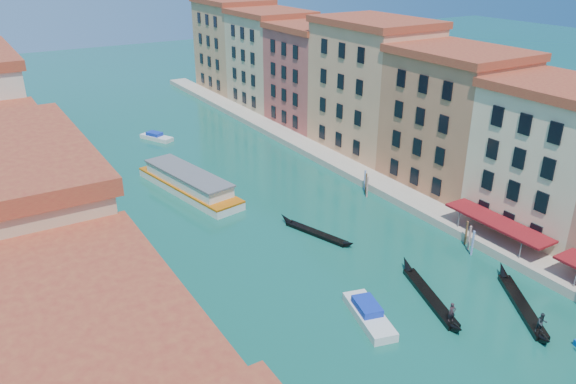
# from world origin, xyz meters

# --- Properties ---
(right_bank_palazzos) EXTENTS (12.80, 128.40, 21.00)m
(right_bank_palazzos) POSITION_xyz_m (30.00, 65.00, 9.75)
(right_bank_palazzos) COLOR #AB4D39
(right_bank_palazzos) RESTS_ON ground
(quay) EXTENTS (4.00, 140.00, 1.00)m
(quay) POSITION_xyz_m (22.00, 65.00, 0.50)
(quay) COLOR #AFA48D
(quay) RESTS_ON ground
(mooring_poles_right) EXTENTS (1.44, 54.24, 3.20)m
(mooring_poles_right) POSITION_xyz_m (19.10, 28.80, 1.30)
(mooring_poles_right) COLOR #4E351A
(mooring_poles_right) RESTS_ON ground
(vaporetto_far) EXTENTS (7.91, 19.97, 2.90)m
(vaporetto_far) POSITION_xyz_m (-1.11, 71.02, 1.31)
(vaporetto_far) COLOR silver
(vaporetto_far) RESTS_ON ground
(gondola_fore) EXTENTS (4.99, 12.42, 2.55)m
(gondola_fore) POSITION_xyz_m (8.64, 35.21, 0.43)
(gondola_fore) COLOR black
(gondola_fore) RESTS_ON ground
(gondola_right) EXTENTS (7.68, 11.42, 2.57)m
(gondola_right) POSITION_xyz_m (14.80, 29.55, 0.49)
(gondola_right) COLOR black
(gondola_right) RESTS_ON ground
(gondola_far) EXTENTS (4.21, 10.81, 1.57)m
(gondola_far) POSITION_xyz_m (6.65, 51.80, 0.32)
(gondola_far) COLOR black
(gondola_far) RESTS_ON ground
(motorboat_mid) EXTENTS (4.00, 7.51, 1.49)m
(motorboat_mid) POSITION_xyz_m (1.72, 35.80, 0.58)
(motorboat_mid) COLOR silver
(motorboat_mid) RESTS_ON ground
(motorboat_far) EXTENTS (4.49, 6.40, 1.28)m
(motorboat_far) POSITION_xyz_m (2.68, 95.17, 0.50)
(motorboat_far) COLOR silver
(motorboat_far) RESTS_ON ground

